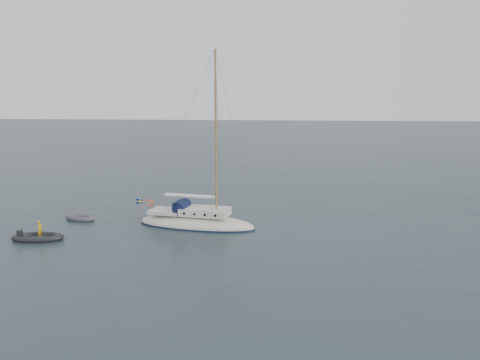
# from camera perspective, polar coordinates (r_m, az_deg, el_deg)

# --- Properties ---
(ground) EXTENTS (300.00, 300.00, 0.00)m
(ground) POSITION_cam_1_polar(r_m,az_deg,el_deg) (32.34, -1.35, -6.35)
(ground) COLOR black
(ground) RESTS_ON ground
(sailboat) EXTENTS (9.04, 2.71, 12.87)m
(sailboat) POSITION_cam_1_polar(r_m,az_deg,el_deg) (33.63, -5.35, -4.03)
(sailboat) COLOR beige
(sailboat) RESTS_ON ground
(dinghy) EXTENTS (2.49, 1.12, 0.36)m
(dinghy) POSITION_cam_1_polar(r_m,az_deg,el_deg) (37.36, -18.90, -4.39)
(dinghy) COLOR #4B4B50
(dinghy) RESTS_ON ground
(rib) EXTENTS (3.38, 1.54, 1.28)m
(rib) POSITION_cam_1_polar(r_m,az_deg,el_deg) (33.28, -23.45, -6.38)
(rib) COLOR black
(rib) RESTS_ON ground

